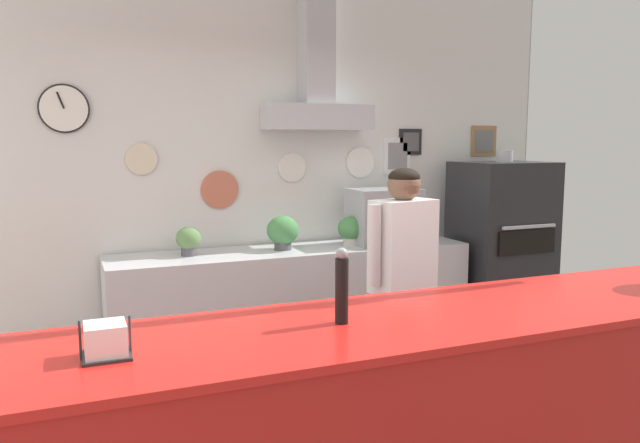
# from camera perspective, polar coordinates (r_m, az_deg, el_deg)

# --- Properties ---
(back_wall_assembly) EXTENTS (5.43, 2.58, 3.10)m
(back_wall_assembly) POSITION_cam_1_polar(r_m,az_deg,el_deg) (4.83, -5.62, 6.63)
(back_wall_assembly) COLOR gray
(back_wall_assembly) RESTS_ON ground_plane
(service_counter) EXTENTS (4.80, 0.72, 1.04)m
(service_counter) POSITION_cam_1_polar(r_m,az_deg,el_deg) (2.68, 11.94, -18.95)
(service_counter) COLOR red
(service_counter) RESTS_ON ground_plane
(back_prep_counter) EXTENTS (2.80, 0.61, 0.89)m
(back_prep_counter) POSITION_cam_1_polar(r_m,az_deg,el_deg) (4.81, -2.39, -7.85)
(back_prep_counter) COLOR silver
(back_prep_counter) RESTS_ON ground_plane
(pizza_oven) EXTENTS (0.76, 0.66, 1.63)m
(pizza_oven) POSITION_cam_1_polar(r_m,az_deg,el_deg) (5.53, 16.52, -2.58)
(pizza_oven) COLOR #232326
(pizza_oven) RESTS_ON ground_plane
(shop_worker) EXTENTS (0.52, 0.30, 1.55)m
(shop_worker) POSITION_cam_1_polar(r_m,az_deg,el_deg) (3.73, 7.69, -5.96)
(shop_worker) COLOR #232328
(shop_worker) RESTS_ON ground_plane
(espresso_machine) EXTENTS (0.55, 0.47, 0.44)m
(espresso_machine) POSITION_cam_1_polar(r_m,az_deg,el_deg) (4.97, 6.03, 0.45)
(espresso_machine) COLOR #A3A5AD
(espresso_machine) RESTS_ON back_prep_counter
(potted_thyme) EXTENTS (0.18, 0.18, 0.21)m
(potted_thyme) POSITION_cam_1_polar(r_m,az_deg,el_deg) (4.51, -12.19, -1.69)
(potted_thyme) COLOR #4C4C51
(potted_thyme) RESTS_ON back_prep_counter
(potted_basil) EXTENTS (0.21, 0.21, 0.23)m
(potted_basil) POSITION_cam_1_polar(r_m,az_deg,el_deg) (4.87, 2.91, -0.75)
(potted_basil) COLOR beige
(potted_basil) RESTS_ON back_prep_counter
(potted_sage) EXTENTS (0.25, 0.25, 0.26)m
(potted_sage) POSITION_cam_1_polar(r_m,az_deg,el_deg) (4.67, -3.50, -0.93)
(potted_sage) COLOR #4C4C51
(potted_sage) RESTS_ON back_prep_counter
(napkin_holder) EXTENTS (0.15, 0.15, 0.12)m
(napkin_holder) POSITION_cam_1_polar(r_m,az_deg,el_deg) (2.04, -19.38, -10.52)
(napkin_holder) COLOR #262628
(napkin_holder) RESTS_ON service_counter
(pepper_grinder) EXTENTS (0.05, 0.05, 0.28)m
(pepper_grinder) POSITION_cam_1_polar(r_m,az_deg,el_deg) (2.25, 2.04, -6.05)
(pepper_grinder) COLOR black
(pepper_grinder) RESTS_ON service_counter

